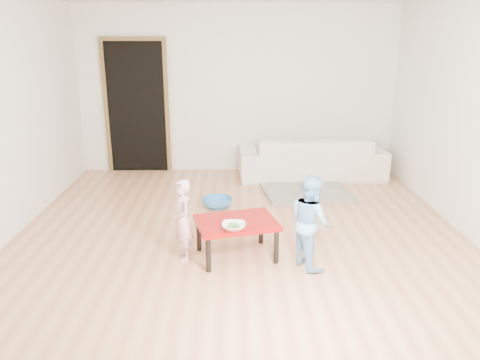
{
  "coord_description": "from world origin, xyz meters",
  "views": [
    {
      "loc": [
        -0.07,
        -4.97,
        2.13
      ],
      "look_at": [
        0.0,
        -0.2,
        0.65
      ],
      "focal_mm": 35.0,
      "sensor_mm": 36.0,
      "label": 1
    }
  ],
  "objects_px": {
    "child_pink": "(182,220)",
    "basin": "(217,203)",
    "bowl": "(234,226)",
    "child_blue": "(310,222)",
    "sofa": "(311,157)",
    "red_table": "(236,239)"
  },
  "relations": [
    {
      "from": "sofa",
      "to": "basin",
      "type": "xyz_separation_m",
      "value": [
        -1.42,
        -1.34,
        -0.26
      ]
    },
    {
      "from": "child_blue",
      "to": "basin",
      "type": "height_order",
      "value": "child_blue"
    },
    {
      "from": "child_blue",
      "to": "basin",
      "type": "relative_size",
      "value": 2.33
    },
    {
      "from": "sofa",
      "to": "bowl",
      "type": "relative_size",
      "value": 9.85
    },
    {
      "from": "child_blue",
      "to": "bowl",
      "type": "bearing_deg",
      "value": 67.89
    },
    {
      "from": "basin",
      "to": "child_pink",
      "type": "bearing_deg",
      "value": -101.07
    },
    {
      "from": "sofa",
      "to": "child_blue",
      "type": "bearing_deg",
      "value": 78.21
    },
    {
      "from": "sofa",
      "to": "child_pink",
      "type": "xyz_separation_m",
      "value": [
        -1.71,
        -2.8,
        0.09
      ]
    },
    {
      "from": "red_table",
      "to": "bowl",
      "type": "relative_size",
      "value": 3.41
    },
    {
      "from": "bowl",
      "to": "sofa",
      "type": "bearing_deg",
      "value": 67.73
    },
    {
      "from": "child_blue",
      "to": "child_pink",
      "type": "bearing_deg",
      "value": 60.03
    },
    {
      "from": "sofa",
      "to": "bowl",
      "type": "distance_m",
      "value": 3.2
    },
    {
      "from": "child_pink",
      "to": "child_blue",
      "type": "distance_m",
      "value": 1.23
    },
    {
      "from": "child_pink",
      "to": "child_blue",
      "type": "xyz_separation_m",
      "value": [
        1.22,
        -0.15,
        0.04
      ]
    },
    {
      "from": "child_pink",
      "to": "basin",
      "type": "xyz_separation_m",
      "value": [
        0.28,
        1.46,
        -0.35
      ]
    },
    {
      "from": "sofa",
      "to": "red_table",
      "type": "xyz_separation_m",
      "value": [
        -1.18,
        -2.75,
        -0.13
      ]
    },
    {
      "from": "sofa",
      "to": "bowl",
      "type": "xyz_separation_m",
      "value": [
        -1.21,
        -2.96,
        0.09
      ]
    },
    {
      "from": "sofa",
      "to": "basin",
      "type": "height_order",
      "value": "sofa"
    },
    {
      "from": "bowl",
      "to": "child_blue",
      "type": "distance_m",
      "value": 0.72
    },
    {
      "from": "child_pink",
      "to": "basin",
      "type": "bearing_deg",
      "value": 146.2
    },
    {
      "from": "bowl",
      "to": "child_pink",
      "type": "xyz_separation_m",
      "value": [
        -0.5,
        0.16,
        -0.0
      ]
    },
    {
      "from": "sofa",
      "to": "child_pink",
      "type": "distance_m",
      "value": 3.28
    }
  ]
}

